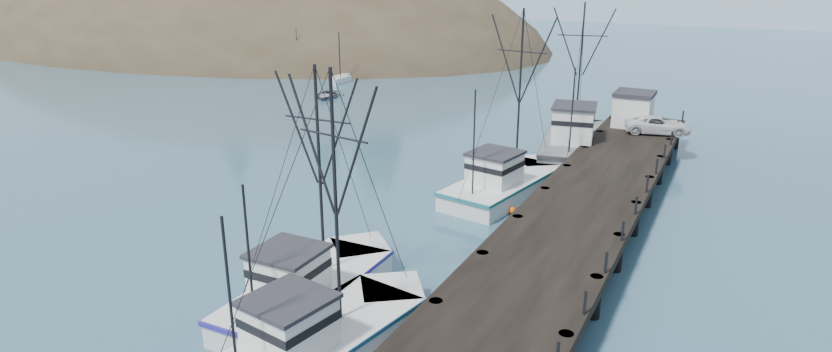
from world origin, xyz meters
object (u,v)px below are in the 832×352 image
(trawler_mid, at_px, (312,287))
(pier, at_px, (589,200))
(trawler_near, at_px, (322,338))
(pier_shed, at_px, (633,109))
(motorboat, at_px, (327,98))
(pickup_truck, at_px, (658,125))
(trawler_far, at_px, (507,182))
(work_vessel, at_px, (573,142))

(trawler_mid, bearing_deg, pier, 58.30)
(trawler_near, distance_m, trawler_mid, 4.30)
(trawler_mid, xyz_separation_m, pier_shed, (8.27, 32.52, 2.60))
(pier, bearing_deg, motorboat, 145.20)
(pier, height_order, trawler_mid, trawler_mid)
(pier_shed, height_order, pickup_truck, pier_shed)
(pier, relative_size, trawler_far, 3.58)
(work_vessel, relative_size, pickup_truck, 2.92)
(pickup_truck, distance_m, motorboat, 37.40)
(trawler_mid, distance_m, trawler_far, 17.97)
(work_vessel, relative_size, pier_shed, 4.49)
(pier_shed, distance_m, pickup_truck, 2.85)
(pier, height_order, motorboat, pier)
(pier, bearing_deg, trawler_mid, -121.70)
(pier_shed, relative_size, motorboat, 0.68)
(trawler_mid, bearing_deg, pier_shed, 75.73)
(motorboat, bearing_deg, pickup_truck, -30.75)
(trawler_mid, xyz_separation_m, work_vessel, (4.66, 28.16, 0.41))
(motorboat, bearing_deg, work_vessel, -37.58)
(pier_shed, bearing_deg, motorboat, 169.60)
(trawler_near, distance_m, pier_shed, 36.28)
(trawler_near, relative_size, trawler_far, 0.94)
(pier, height_order, pier_shed, pier_shed)
(pier, xyz_separation_m, motorboat, (-34.95, 24.29, -1.69))
(pickup_truck, bearing_deg, trawler_mid, 147.00)
(motorboat, bearing_deg, trawler_far, -54.53)
(pier_shed, xyz_separation_m, pickup_truck, (2.19, -1.67, -0.73))
(trawler_near, xyz_separation_m, work_vessel, (1.85, 31.42, 0.41))
(trawler_near, bearing_deg, work_vessel, 86.63)
(trawler_near, distance_m, motorboat, 50.98)
(work_vessel, xyz_separation_m, motorboat, (-30.65, 10.64, -1.23))
(trawler_near, height_order, trawler_mid, trawler_near)
(pier, distance_m, trawler_near, 18.82)
(trawler_mid, xyz_separation_m, pickup_truck, (10.47, 30.85, 1.87))
(trawler_far, relative_size, pickup_truck, 2.50)
(pier, relative_size, motorboat, 9.33)
(trawler_far, xyz_separation_m, work_vessel, (1.75, 10.43, 0.41))
(pier, relative_size, pickup_truck, 8.94)
(trawler_near, bearing_deg, trawler_far, 89.73)
(motorboat, bearing_deg, pier, -53.23)
(trawler_mid, bearing_deg, trawler_near, -49.16)
(trawler_near, bearing_deg, pier_shed, 81.32)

